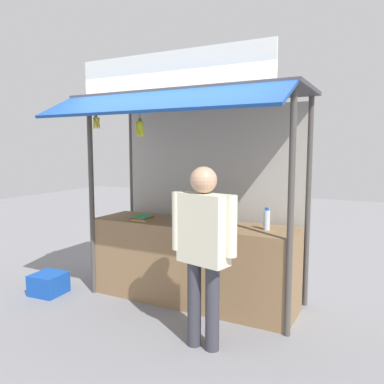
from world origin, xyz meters
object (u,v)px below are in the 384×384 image
(water_bottle_left, at_px, (217,211))
(plastic_crate, at_px, (49,284))
(water_bottle_far_right, at_px, (267,220))
(banana_bunch_rightmost, at_px, (140,128))
(vendor_person, at_px, (203,241))
(magazine_stack_front_left, at_px, (143,218))
(magazine_stack_back_right, at_px, (196,220))
(banana_bunch_inner_left, at_px, (96,122))
(water_bottle_back_left, at_px, (225,213))

(water_bottle_left, height_order, plastic_crate, water_bottle_left)
(water_bottle_far_right, bearing_deg, banana_bunch_rightmost, -160.62)
(water_bottle_far_right, xyz_separation_m, vendor_person, (-0.29, -0.90, -0.06))
(magazine_stack_front_left, height_order, plastic_crate, magazine_stack_front_left)
(water_bottle_left, bearing_deg, vendor_person, -73.00)
(water_bottle_left, bearing_deg, plastic_crate, -161.15)
(water_bottle_far_right, relative_size, vendor_person, 0.15)
(plastic_crate, bearing_deg, banana_bunch_rightmost, 8.83)
(banana_bunch_rightmost, distance_m, vendor_person, 1.46)
(magazine_stack_back_right, distance_m, magazine_stack_front_left, 0.67)
(water_bottle_far_right, xyz_separation_m, banana_bunch_rightmost, (-1.25, -0.44, 0.94))
(magazine_stack_front_left, distance_m, vendor_person, 1.42)
(banana_bunch_inner_left, height_order, vendor_person, banana_bunch_inner_left)
(water_bottle_far_right, bearing_deg, plastic_crate, -165.74)
(water_bottle_left, bearing_deg, banana_bunch_inner_left, -160.17)
(vendor_person, bearing_deg, banana_bunch_inner_left, -3.11)
(water_bottle_back_left, relative_size, plastic_crate, 0.68)
(water_bottle_far_right, bearing_deg, magazine_stack_front_left, -175.49)
(magazine_stack_front_left, xyz_separation_m, plastic_crate, (-1.03, -0.52, -0.81))
(banana_bunch_inner_left, bearing_deg, banana_bunch_rightmost, -0.23)
(banana_bunch_rightmost, bearing_deg, water_bottle_far_right, 19.38)
(water_bottle_left, bearing_deg, banana_bunch_rightmost, -145.82)
(magazine_stack_back_right, relative_size, banana_bunch_inner_left, 1.32)
(water_bottle_far_right, relative_size, magazine_stack_back_right, 0.72)
(water_bottle_back_left, height_order, banana_bunch_inner_left, banana_bunch_inner_left)
(magazine_stack_back_right, xyz_separation_m, magazine_stack_front_left, (-0.67, -0.07, -0.02))
(plastic_crate, bearing_deg, vendor_person, -6.88)
(water_bottle_back_left, height_order, magazine_stack_back_right, water_bottle_back_left)
(water_bottle_back_left, xyz_separation_m, banana_bunch_inner_left, (-1.33, -0.57, 1.01))
(water_bottle_left, xyz_separation_m, water_bottle_far_right, (0.57, -0.02, -0.04))
(water_bottle_back_left, height_order, vendor_person, vendor_person)
(magazine_stack_front_left, xyz_separation_m, banana_bunch_rightmost, (0.21, -0.33, 1.02))
(water_bottle_far_right, xyz_separation_m, banana_bunch_inner_left, (-1.85, -0.44, 1.02))
(water_bottle_far_right, height_order, magazine_stack_front_left, water_bottle_far_right)
(water_bottle_back_left, xyz_separation_m, plastic_crate, (-1.98, -0.76, -0.91))
(banana_bunch_rightmost, height_order, banana_bunch_inner_left, same)
(magazine_stack_back_right, height_order, banana_bunch_rightmost, banana_bunch_rightmost)
(plastic_crate, bearing_deg, magazine_stack_front_left, 26.75)
(vendor_person, bearing_deg, magazine_stack_front_left, -20.30)
(magazine_stack_back_right, relative_size, magazine_stack_front_left, 1.28)
(water_bottle_back_left, relative_size, banana_bunch_rightmost, 0.73)
(water_bottle_far_right, bearing_deg, banana_bunch_inner_left, -166.67)
(water_bottle_left, relative_size, vendor_person, 0.20)
(water_bottle_back_left, distance_m, vendor_person, 1.06)
(vendor_person, bearing_deg, plastic_crate, 6.46)
(magazine_stack_front_left, relative_size, banana_bunch_inner_left, 1.03)
(magazine_stack_front_left, relative_size, plastic_crate, 0.70)
(water_bottle_left, relative_size, magazine_stack_back_right, 0.99)
(water_bottle_far_right, distance_m, magazine_stack_front_left, 1.47)
(water_bottle_left, bearing_deg, water_bottle_back_left, 63.35)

